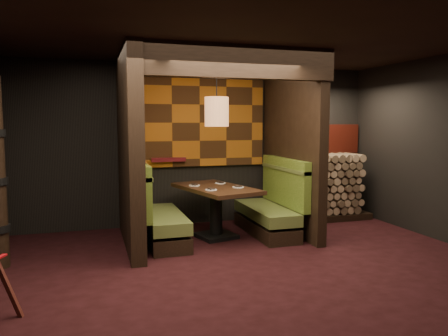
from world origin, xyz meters
TOP-DOWN VIEW (x-y plane):
  - floor at (0.00, 0.00)m, footprint 6.50×5.50m
  - ceiling at (0.00, 0.00)m, footprint 6.50×5.50m
  - wall_back at (0.00, 2.76)m, footprint 6.50×0.02m
  - wall_front at (0.00, -2.76)m, footprint 6.50×0.02m
  - partition_left at (-1.35, 1.65)m, footprint 0.20×2.20m
  - partition_right at (1.30, 1.70)m, footprint 0.15×2.10m
  - header_beam at (-0.02, 0.70)m, footprint 2.85×0.18m
  - tapa_back_panel at (-0.02, 2.71)m, footprint 2.40×0.06m
  - tapa_side_panel at (-1.23, 1.82)m, footprint 0.04×1.85m
  - lacquer_shelf at (-0.60, 2.65)m, footprint 0.60×0.12m
  - booth_bench_left at (-0.96, 1.65)m, footprint 0.68×1.60m
  - booth_bench_right at (0.93, 1.65)m, footprint 0.68×1.60m
  - dining_table at (-0.02, 1.66)m, footprint 1.21×1.71m
  - place_settings at (-0.02, 1.66)m, footprint 0.79×0.82m
  - pendant_lamp at (-0.02, 1.61)m, footprint 0.37×0.37m
  - firewood_stack at (2.29, 2.35)m, footprint 1.73×0.70m
  - mosaic_header at (2.29, 2.68)m, footprint 1.83×0.10m
  - bay_front_post at (1.39, 1.96)m, footprint 0.08×0.08m

SIDE VIEW (x-z plane):
  - floor at x=0.00m, z-range -0.02..0.00m
  - booth_bench_left at x=-0.96m, z-range -0.17..0.97m
  - booth_bench_right at x=0.93m, z-range -0.17..0.97m
  - dining_table at x=-0.02m, z-range 0.17..0.99m
  - firewood_stack at x=2.29m, z-range 0.00..1.22m
  - place_settings at x=-0.02m, z-range 0.81..0.85m
  - lacquer_shelf at x=-0.60m, z-range 1.15..1.21m
  - wall_back at x=0.00m, z-range 0.00..2.85m
  - wall_front at x=0.00m, z-range 0.00..2.85m
  - partition_left at x=-1.35m, z-range 0.00..2.85m
  - partition_right at x=1.30m, z-range 0.00..2.85m
  - bay_front_post at x=1.39m, z-range 0.00..2.85m
  - mosaic_header at x=2.29m, z-range 1.22..1.78m
  - tapa_back_panel at x=-0.02m, z-range 1.04..2.60m
  - tapa_side_panel at x=-1.23m, z-range 1.12..2.58m
  - pendant_lamp at x=-0.02m, z-range 1.45..2.53m
  - header_beam at x=-0.02m, z-range 2.41..2.85m
  - ceiling at x=0.00m, z-range 2.85..2.87m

